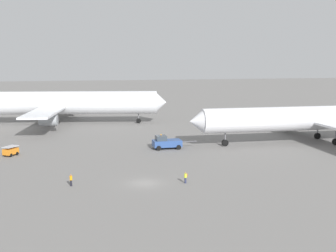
{
  "coord_description": "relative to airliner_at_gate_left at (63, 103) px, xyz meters",
  "views": [
    {
      "loc": [
        -10.33,
        -57.71,
        16.85
      ],
      "look_at": [
        9.09,
        24.53,
        4.0
      ],
      "focal_mm": 47.05,
      "sensor_mm": 36.0,
      "label": 1
    }
  ],
  "objects": [
    {
      "name": "ground_crew_ramp_agent_by_cones",
      "position": [
        0.91,
        -59.4,
        -4.62
      ],
      "size": [
        0.36,
        0.36,
        1.63
      ],
      "color": "black",
      "rests_on": "ground"
    },
    {
      "name": "pushback_tug",
      "position": [
        18.97,
        -38.04,
        -4.25
      ],
      "size": [
        8.55,
        3.11,
        2.87
      ],
      "color": "#2D4C8C",
      "rests_on": "ground"
    },
    {
      "name": "ground_crew_wing_walker_right",
      "position": [
        16.22,
        -61.62,
        -4.65
      ],
      "size": [
        0.43,
        0.41,
        1.57
      ],
      "color": "#2D3351",
      "rests_on": "ground"
    },
    {
      "name": "airliner_at_gate_left",
      "position": [
        0.0,
        0.0,
        0.0
      ],
      "size": [
        53.74,
        49.47,
        17.51
      ],
      "color": "white",
      "rests_on": "ground"
    },
    {
      "name": "jet_bridge",
      "position": [
        2.1,
        21.97,
        -1.65
      ],
      "size": [
        7.42,
        19.25,
        5.59
      ],
      "color": "#B7B7BC",
      "rests_on": "ground"
    },
    {
      "name": "gse_baggage_cart_near_cluster",
      "position": [
        -9.11,
        -37.74,
        -4.6
      ],
      "size": [
        2.87,
        3.14,
        1.71
      ],
      "color": "orange",
      "rests_on": "ground"
    },
    {
      "name": "ground_plane",
      "position": [
        10.78,
        -60.3,
        -5.46
      ],
      "size": [
        600.0,
        600.0,
        0.0
      ],
      "primitive_type": "plane",
      "color": "slate"
    },
    {
      "name": "airliner_being_pushed",
      "position": [
        49.89,
        -38.77,
        -0.52
      ],
      "size": [
        51.84,
        43.16,
        16.1
      ],
      "color": "silver",
      "rests_on": "ground"
    }
  ]
}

